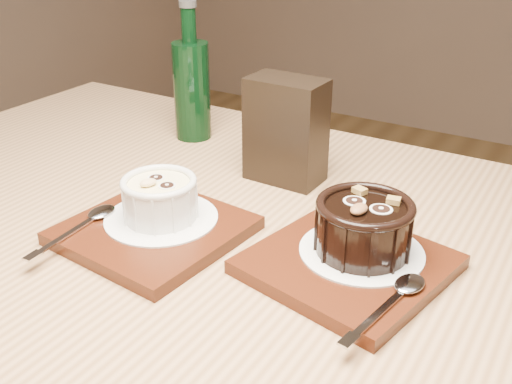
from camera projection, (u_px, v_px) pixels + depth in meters
The scene contains 11 objects.
table at pixel (226, 313), 0.70m from camera, with size 1.20×0.80×0.75m.
tray_left at pixel (154, 230), 0.68m from camera, with size 0.18×0.18×0.01m, color #461B0B.
doily_left at pixel (161, 218), 0.69m from camera, with size 0.13×0.13×0.00m, color white.
ramekin_white at pixel (160, 197), 0.68m from camera, with size 0.09×0.09×0.05m.
spoon_left at pixel (80, 225), 0.67m from camera, with size 0.03×0.13×0.01m, color silver, non-canonical shape.
tray_right at pixel (348, 264), 0.62m from camera, with size 0.18×0.18×0.01m, color #461B0B.
doily_right at pixel (361, 251), 0.62m from camera, with size 0.13×0.13×0.00m, color white.
ramekin_dark at pixel (364, 224), 0.61m from camera, with size 0.10×0.10×0.06m.
spoon_right at pixel (391, 300), 0.54m from camera, with size 0.03×0.13×0.01m, color silver, non-canonical shape.
condiment_stand at pixel (286, 131), 0.79m from camera, with size 0.10×0.06×0.14m, color black.
green_bottle at pixel (192, 87), 0.93m from camera, with size 0.06×0.06×0.21m.
Camera 1 is at (0.25, -0.48, 1.10)m, focal length 42.00 mm.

